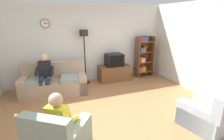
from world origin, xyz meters
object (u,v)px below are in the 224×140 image
couch (55,83)px  armchair_near_window (60,139)px  armchair_near_bookshelf (207,115)px  tv_stand (114,73)px  tv (114,60)px  person_on_couch (45,73)px  person_in_left_armchair (61,120)px  floor_lamp (84,42)px  bookshelf (143,55)px

couch → armchair_near_window: 2.66m
armchair_near_bookshelf → couch: bearing=133.6°
tv_stand → tv: bearing=-90.0°
tv_stand → person_on_couch: (-2.34, -0.47, 0.42)m
couch → armchair_near_window: size_ratio=1.69×
person_on_couch → armchair_near_bookshelf: bearing=-43.0°
tv_stand → person_in_left_armchair: bearing=-125.7°
floor_lamp → couch: bearing=-156.8°
tv_stand → bookshelf: size_ratio=0.70×
tv_stand → couch: bearing=-170.3°
tv_stand → bookshelf: (1.24, 0.07, 0.55)m
person_in_left_armchair → armchair_near_bookshelf: bearing=-8.1°
couch → armchair_near_window: (-0.07, -2.65, -0.02)m
tv_stand → armchair_near_bookshelf: armchair_near_bookshelf is taller
armchair_near_window → person_in_left_armchair: size_ratio=1.05×
floor_lamp → person_in_left_armchair: bearing=-109.6°
bookshelf → person_on_couch: bookshelf is taller
tv → armchair_near_window: tv is taller
bookshelf → person_on_couch: bearing=-171.5°
bookshelf → floor_lamp: size_ratio=0.85×
armchair_near_bookshelf → floor_lamp: bearing=117.4°
armchair_near_window → armchair_near_bookshelf: bearing=-6.6°
couch → tv_stand: size_ratio=1.82×
couch → tv_stand: (2.10, 0.36, -0.03)m
tv → floor_lamp: floor_lamp is taller
couch → floor_lamp: floor_lamp is taller
tv_stand → person_in_left_armchair: (-2.11, -2.94, 0.32)m
couch → floor_lamp: (1.07, 0.46, 1.14)m
tv → floor_lamp: bearing=173.2°
floor_lamp → tv_stand: bearing=-5.5°
person_in_left_armchair → person_on_couch: bearing=95.2°
floor_lamp → armchair_near_bookshelf: (1.79, -3.45, -1.16)m
armchair_near_bookshelf → person_in_left_armchair: 2.92m
floor_lamp → person_on_couch: 1.61m
person_on_couch → person_in_left_armchair: 2.48m
couch → tv_stand: couch is taller
couch → armchair_near_bookshelf: same height
bookshelf → person_on_couch: 3.62m
armchair_near_window → armchair_near_bookshelf: (2.92, -0.34, 0.00)m
couch → person_on_couch: 0.47m
armchair_near_bookshelf → tv: bearing=102.8°
person_in_left_armchair → armchair_near_window: bearing=-125.7°
bookshelf → person_in_left_armchair: (-3.36, -3.01, -0.23)m
armchair_near_window → person_in_left_armchair: (0.05, 0.07, 0.32)m
bookshelf → armchair_near_window: bookshelf is taller
bookshelf → armchair_near_window: (-3.41, -3.08, -0.54)m
armchair_near_bookshelf → bookshelf: bearing=81.9°
couch → tv: (2.10, 0.33, 0.47)m
couch → person_in_left_armchair: 2.60m
bookshelf → tv_stand: bearing=-176.9°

